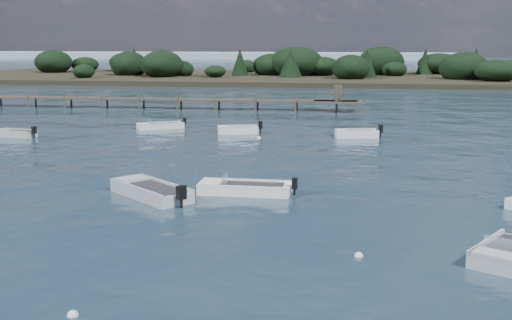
% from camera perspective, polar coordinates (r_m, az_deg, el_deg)
% --- Properties ---
extents(ground, '(400.00, 400.00, 0.00)m').
position_cam_1_polar(ground, '(80.39, 4.58, 5.33)').
color(ground, '#172936').
rests_on(ground, ground).
extents(tender_far_white, '(3.67, 2.01, 1.23)m').
position_cam_1_polar(tender_far_white, '(51.65, -1.61, 2.57)').
color(tender_far_white, white).
rests_on(tender_far_white, ground).
extents(dinghy_mid_grey, '(4.75, 4.49, 1.30)m').
position_cam_1_polar(dinghy_mid_grey, '(31.21, -9.32, -2.95)').
color(dinghy_mid_grey, '#AAB0B2').
rests_on(dinghy_mid_grey, ground).
extents(tender_far_grey, '(3.52, 1.91, 1.11)m').
position_cam_1_polar(tender_far_grey, '(53.25, -20.54, 2.12)').
color(tender_far_grey, '#AAB0B2').
rests_on(tender_far_grey, ground).
extents(dinghy_extra_a, '(3.21, 3.72, 1.25)m').
position_cam_1_polar(dinghy_extra_a, '(23.77, 21.60, -7.96)').
color(dinghy_extra_a, '#AAB0B2').
rests_on(dinghy_extra_a, ground).
extents(tender_far_grey_b, '(3.69, 1.79, 1.24)m').
position_cam_1_polar(tender_far_grey_b, '(50.07, 8.94, 2.19)').
color(tender_far_grey_b, white).
rests_on(tender_far_grey_b, ground).
extents(dinghy_extra_b, '(4.00, 3.11, 1.07)m').
position_cam_1_polar(dinghy_extra_b, '(54.99, -8.50, 2.92)').
color(dinghy_extra_b, white).
rests_on(dinghy_extra_b, ground).
extents(dinghy_mid_white_a, '(4.84, 1.77, 1.13)m').
position_cam_1_polar(dinghy_mid_white_a, '(31.59, -1.02, -2.70)').
color(dinghy_mid_white_a, white).
rests_on(dinghy_mid_white_a, ground).
extents(buoy_a, '(0.32, 0.32, 0.32)m').
position_cam_1_polar(buoy_a, '(18.77, -15.98, -13.18)').
color(buoy_a, white).
rests_on(buoy_a, ground).
extents(buoy_b, '(0.32, 0.32, 0.32)m').
position_cam_1_polar(buoy_b, '(22.91, 9.12, -8.46)').
color(buoy_b, white).
rests_on(buoy_b, ground).
extents(buoy_e, '(0.32, 0.32, 0.32)m').
position_cam_1_polar(buoy_e, '(49.08, 0.26, 1.94)').
color(buoy_e, white).
rests_on(buoy_e, ground).
extents(jetty, '(64.50, 3.20, 3.40)m').
position_cam_1_polar(jetty, '(73.28, -13.35, 5.33)').
color(jetty, '#463E33').
rests_on(jetty, ground).
extents(far_headland, '(190.00, 40.00, 5.80)m').
position_cam_1_polar(far_headland, '(121.65, 17.80, 7.59)').
color(far_headland, black).
rests_on(far_headland, ground).
extents(distant_haze, '(280.00, 20.00, 2.40)m').
position_cam_1_polar(distant_haze, '(267.47, -12.76, 8.83)').
color(distant_haze, '#98AFBC').
rests_on(distant_haze, ground).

